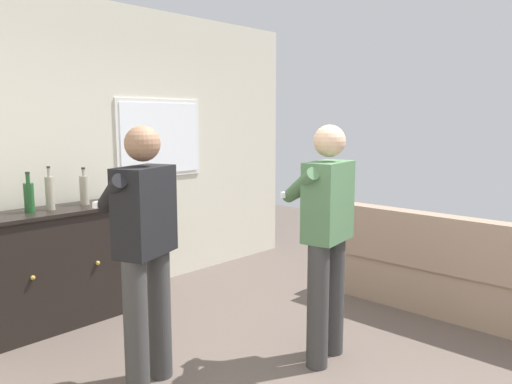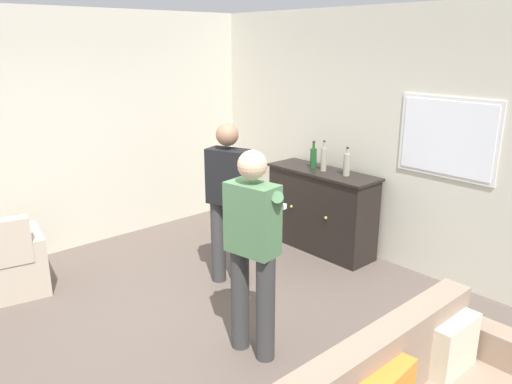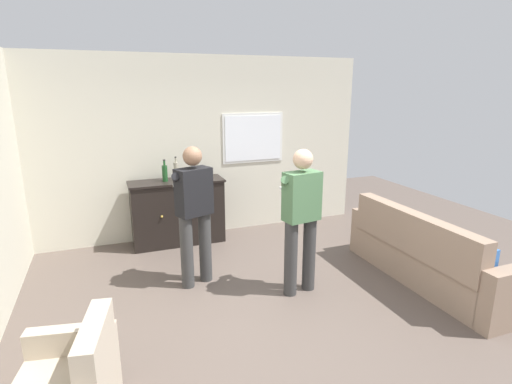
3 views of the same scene
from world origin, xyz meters
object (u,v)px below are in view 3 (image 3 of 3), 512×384
bottle_spirits_clear (176,171)px  person_standing_right (301,215)px  couch (422,256)px  person_standing_left (194,209)px  bottle_wine_green (165,173)px  sideboard_cabinet (178,212)px  bottle_liquor_amber (197,170)px

bottle_spirits_clear → person_standing_right: size_ratio=0.21×
couch → person_standing_left: (-2.55, 0.96, 0.59)m
bottle_wine_green → bottle_spirits_clear: bearing=-2.8°
person_standing_left → person_standing_right: 1.24m
couch → bottle_wine_green: bearing=138.7°
sideboard_cabinet → person_standing_right: 2.30m
couch → sideboard_cabinet: bearing=137.0°
couch → person_standing_left: bearing=159.3°
couch → bottle_wine_green: (-2.67, 2.35, 0.76)m
bottle_liquor_amber → person_standing_right: person_standing_right is taller
bottle_spirits_clear → person_standing_right: person_standing_right is taller
couch → bottle_wine_green: size_ratio=7.11×
bottle_liquor_amber → person_standing_left: size_ratio=0.19×
couch → bottle_wine_green: 3.64m
bottle_wine_green → bottle_liquor_amber: size_ratio=1.00×
bottle_wine_green → person_standing_right: person_standing_right is taller
couch → bottle_liquor_amber: size_ratio=7.10×
bottle_liquor_amber → bottle_spirits_clear: bearing=-175.0°
sideboard_cabinet → bottle_spirits_clear: bearing=-6.5°
bottle_wine_green → bottle_spirits_clear: 0.17m
bottle_liquor_amber → person_standing_left: bearing=-104.3°
bottle_liquor_amber → sideboard_cabinet: bearing=-175.2°
bottle_wine_green → bottle_liquor_amber: 0.48m
couch → bottle_spirits_clear: 3.52m
bottle_liquor_amber → bottle_spirits_clear: 0.32m
sideboard_cabinet → person_standing_left: size_ratio=0.83×
person_standing_left → person_standing_right: same height
bottle_liquor_amber → person_standing_right: bearing=-70.6°
sideboard_cabinet → bottle_wine_green: 0.64m
couch → bottle_liquor_amber: bottle_liquor_amber is taller
sideboard_cabinet → bottle_wine_green: bottle_wine_green is taller
bottle_wine_green → bottle_liquor_amber: (0.48, 0.02, 0.00)m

